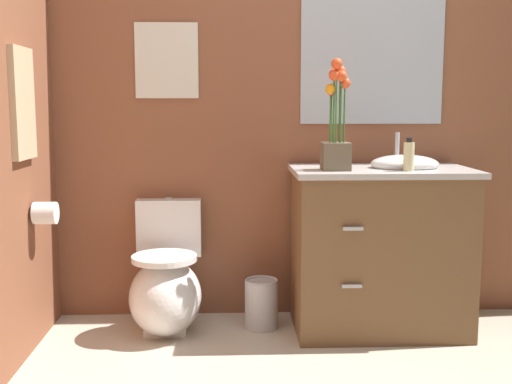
{
  "coord_description": "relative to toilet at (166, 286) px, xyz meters",
  "views": [
    {
      "loc": [
        -0.46,
        -2.1,
        1.21
      ],
      "look_at": [
        -0.33,
        1.14,
        0.76
      ],
      "focal_mm": 44.77,
      "sensor_mm": 36.0,
      "label": 1
    }
  ],
  "objects": [
    {
      "name": "toilet_paper_roll",
      "position": [
        -0.56,
        -0.2,
        0.44
      ],
      "size": [
        0.11,
        0.11,
        0.11
      ],
      "primitive_type": "cylinder",
      "rotation": [
        0.0,
        1.57,
        0.0
      ],
      "color": "white"
    },
    {
      "name": "hanging_towel",
      "position": [
        -0.62,
        -0.29,
        0.97
      ],
      "size": [
        0.03,
        0.28,
        0.52
      ],
      "primitive_type": "cube",
      "color": "tan"
    },
    {
      "name": "wall_poster",
      "position": [
        0.0,
        0.27,
        1.2
      ],
      "size": [
        0.35,
        0.01,
        0.41
      ],
      "primitive_type": "cube",
      "color": "silver"
    },
    {
      "name": "trash_bin",
      "position": [
        0.51,
        0.02,
        -0.11
      ],
      "size": [
        0.18,
        0.18,
        0.27
      ],
      "color": "#B7B7BC",
      "rests_on": "ground_plane"
    },
    {
      "name": "vanity_cabinet",
      "position": [
        1.14,
        -0.03,
        0.21
      ],
      "size": [
        0.94,
        0.56,
        1.06
      ],
      "color": "brown",
      "rests_on": "ground_plane"
    },
    {
      "name": "wall_back",
      "position": [
        1.0,
        0.3,
        1.01
      ],
      "size": [
        4.47,
        0.05,
        2.5
      ],
      "primitive_type": "cube",
      "color": "brown",
      "rests_on": "ground_plane"
    },
    {
      "name": "soap_bottle",
      "position": [
        1.24,
        -0.17,
        0.71
      ],
      "size": [
        0.05,
        0.05,
        0.17
      ],
      "color": "beige",
      "rests_on": "vanity_cabinet"
    },
    {
      "name": "toilet",
      "position": [
        0.0,
        0.0,
        0.0
      ],
      "size": [
        0.38,
        0.59,
        0.69
      ],
      "color": "white",
      "rests_on": "ground_plane"
    },
    {
      "name": "flower_vase",
      "position": [
        0.88,
        -0.12,
        0.84
      ],
      "size": [
        0.14,
        0.14,
        0.56
      ],
      "color": "brown",
      "rests_on": "vanity_cabinet"
    },
    {
      "name": "wall_mirror",
      "position": [
        1.14,
        0.27,
        1.21
      ],
      "size": [
        0.8,
        0.01,
        0.7
      ],
      "primitive_type": "cube",
      "color": "#B2BCC6"
    }
  ]
}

